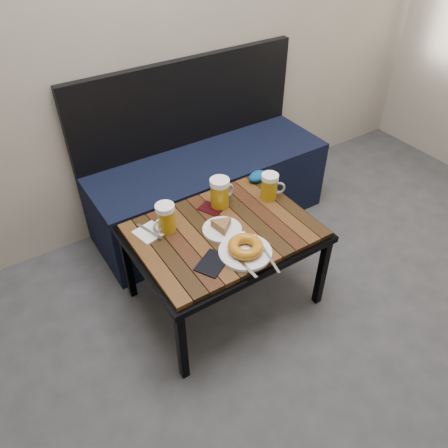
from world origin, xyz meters
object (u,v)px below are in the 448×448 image
beer_mug_centre (220,193)px  plate_bagel (245,249)px  passport_burgundy (211,209)px  plate_pie (222,227)px  cafe_table (224,236)px  bench (207,183)px  passport_navy (212,263)px  beer_mug_right (270,186)px  beer_mug_left (165,218)px  knit_pouch (257,176)px

beer_mug_centre → plate_bagel: 0.36m
beer_mug_centre → passport_burgundy: bearing=169.9°
plate_pie → plate_bagel: size_ratio=0.60×
plate_bagel → passport_burgundy: plate_bagel is taller
cafe_table → passport_burgundy: bearing=80.1°
beer_mug_centre → passport_burgundy: beer_mug_centre is taller
bench → passport_navy: bearing=-119.5°
passport_burgundy → beer_mug_right: bearing=-39.9°
bench → cafe_table: (-0.27, -0.61, 0.16)m
bench → beer_mug_left: bench is taller
passport_navy → passport_burgundy: 0.37m
beer_mug_left → passport_burgundy: beer_mug_left is taller
passport_burgundy → cafe_table: bearing=-125.1°
passport_navy → knit_pouch: size_ratio=1.30×
beer_mug_left → passport_navy: bearing=80.3°
plate_pie → knit_pouch: bearing=32.8°
passport_navy → passport_burgundy: bearing=119.7°
plate_pie → beer_mug_right: bearing=14.5°
plate_bagel → beer_mug_right: bearing=38.8°
bench → plate_pie: size_ratio=7.83×
beer_mug_right → passport_navy: 0.54m
beer_mug_left → beer_mug_right: size_ratio=1.03×
plate_bagel → passport_burgundy: size_ratio=2.70×
knit_pouch → plate_pie: bearing=-147.2°
bench → beer_mug_left: size_ratio=10.12×
cafe_table → beer_mug_left: (-0.22, 0.14, 0.11)m
passport_burgundy → plate_bagel: bearing=-121.8°
passport_navy → bench: bearing=120.9°
plate_pie → passport_burgundy: (0.04, 0.16, -0.02)m
bench → plate_pie: (-0.29, -0.61, 0.22)m
plate_pie → passport_burgundy: bearing=75.7°
bench → beer_mug_right: 0.59m
cafe_table → plate_pie: plate_pie is taller
bench → passport_navy: (-0.44, -0.77, 0.20)m
plate_bagel → knit_pouch: bearing=48.5°
plate_pie → beer_mug_centre: bearing=59.9°
passport_navy → beer_mug_left: bearing=161.9°
plate_pie → passport_navy: 0.22m
passport_burgundy → bench: bearing=36.2°
beer_mug_right → plate_bagel: bearing=-112.8°
beer_mug_centre → beer_mug_right: size_ratio=1.12×
plate_bagel → knit_pouch: 0.56m
plate_bagel → plate_pie: bearing=90.6°
bench → knit_pouch: size_ratio=12.72×
passport_burgundy → plate_pie: bearing=-129.5°
bench → beer_mug_centre: 0.56m
beer_mug_centre → plate_pie: bearing=-131.1°
knit_pouch → cafe_table: bearing=-146.9°
beer_mug_centre → beer_mug_right: (0.24, -0.08, -0.01)m
knit_pouch → beer_mug_left: bearing=-170.3°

